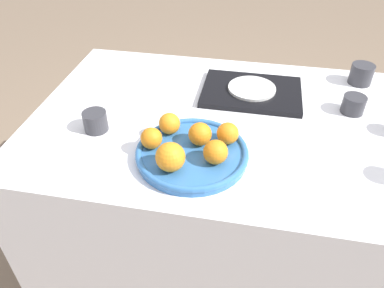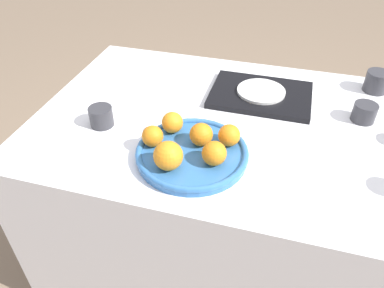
{
  "view_description": "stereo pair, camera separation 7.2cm",
  "coord_description": "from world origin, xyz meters",
  "px_view_note": "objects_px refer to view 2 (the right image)",
  "views": [
    {
      "loc": [
        0.05,
        -1.02,
        1.41
      ],
      "look_at": [
        -0.11,
        -0.22,
        0.75
      ],
      "focal_mm": 35.0,
      "sensor_mm": 36.0,
      "label": 1
    },
    {
      "loc": [
        0.12,
        -1.01,
        1.41
      ],
      "look_at": [
        -0.11,
        -0.22,
        0.75
      ],
      "focal_mm": 35.0,
      "sensor_mm": 36.0,
      "label": 2
    }
  ],
  "objects_px": {
    "orange_5": "(172,122)",
    "side_plate": "(261,91)",
    "cup_1": "(101,116)",
    "orange_2": "(168,156)",
    "orange_0": "(201,134)",
    "orange_3": "(214,153)",
    "serving_tray": "(261,95)",
    "cup_2": "(364,112)",
    "orange_1": "(153,136)",
    "orange_4": "(229,135)",
    "fruit_platter": "(192,153)",
    "cup_0": "(377,82)"
  },
  "relations": [
    {
      "from": "side_plate",
      "to": "orange_5",
      "type": "bearing_deg",
      "value": -126.56
    },
    {
      "from": "orange_0",
      "to": "cup_0",
      "type": "xyz_separation_m",
      "value": [
        0.53,
        0.51,
        -0.02
      ]
    },
    {
      "from": "fruit_platter",
      "to": "side_plate",
      "type": "relative_size",
      "value": 1.9
    },
    {
      "from": "cup_0",
      "to": "cup_1",
      "type": "xyz_separation_m",
      "value": [
        -0.86,
        -0.47,
        -0.01
      ]
    },
    {
      "from": "fruit_platter",
      "to": "cup_1",
      "type": "height_order",
      "value": "cup_1"
    },
    {
      "from": "orange_1",
      "to": "cup_2",
      "type": "bearing_deg",
      "value": 29.0
    },
    {
      "from": "orange_5",
      "to": "side_plate",
      "type": "distance_m",
      "value": 0.39
    },
    {
      "from": "serving_tray",
      "to": "cup_2",
      "type": "xyz_separation_m",
      "value": [
        0.34,
        -0.05,
        0.02
      ]
    },
    {
      "from": "serving_tray",
      "to": "cup_0",
      "type": "distance_m",
      "value": 0.43
    },
    {
      "from": "serving_tray",
      "to": "cup_0",
      "type": "height_order",
      "value": "cup_0"
    },
    {
      "from": "fruit_platter",
      "to": "orange_0",
      "type": "xyz_separation_m",
      "value": [
        0.02,
        0.04,
        0.04
      ]
    },
    {
      "from": "cup_1",
      "to": "orange_2",
      "type": "bearing_deg",
      "value": -29.47
    },
    {
      "from": "serving_tray",
      "to": "cup_1",
      "type": "bearing_deg",
      "value": -146.53
    },
    {
      "from": "serving_tray",
      "to": "side_plate",
      "type": "bearing_deg",
      "value": -90.0
    },
    {
      "from": "orange_1",
      "to": "side_plate",
      "type": "bearing_deg",
      "value": 55.82
    },
    {
      "from": "cup_2",
      "to": "cup_0",
      "type": "bearing_deg",
      "value": 75.34
    },
    {
      "from": "side_plate",
      "to": "cup_1",
      "type": "relative_size",
      "value": 2.26
    },
    {
      "from": "orange_1",
      "to": "fruit_platter",
      "type": "bearing_deg",
      "value": -0.22
    },
    {
      "from": "orange_5",
      "to": "cup_1",
      "type": "height_order",
      "value": "orange_5"
    },
    {
      "from": "cup_2",
      "to": "orange_5",
      "type": "bearing_deg",
      "value": -155.8
    },
    {
      "from": "orange_0",
      "to": "orange_3",
      "type": "distance_m",
      "value": 0.09
    },
    {
      "from": "orange_3",
      "to": "orange_1",
      "type": "bearing_deg",
      "value": 170.94
    },
    {
      "from": "cup_2",
      "to": "orange_2",
      "type": "bearing_deg",
      "value": -141.88
    },
    {
      "from": "cup_2",
      "to": "orange_1",
      "type": "bearing_deg",
      "value": -151.0
    },
    {
      "from": "orange_1",
      "to": "orange_3",
      "type": "height_order",
      "value": "orange_3"
    },
    {
      "from": "orange_5",
      "to": "cup_2",
      "type": "xyz_separation_m",
      "value": [
        0.57,
        0.26,
        -0.02
      ]
    },
    {
      "from": "fruit_platter",
      "to": "cup_2",
      "type": "xyz_separation_m",
      "value": [
        0.49,
        0.33,
        0.01
      ]
    },
    {
      "from": "orange_0",
      "to": "cup_1",
      "type": "relative_size",
      "value": 0.9
    },
    {
      "from": "orange_2",
      "to": "orange_5",
      "type": "bearing_deg",
      "value": 104.44
    },
    {
      "from": "orange_1",
      "to": "serving_tray",
      "type": "distance_m",
      "value": 0.47
    },
    {
      "from": "side_plate",
      "to": "cup_1",
      "type": "distance_m",
      "value": 0.56
    },
    {
      "from": "orange_3",
      "to": "orange_4",
      "type": "bearing_deg",
      "value": 76.32
    },
    {
      "from": "orange_1",
      "to": "orange_0",
      "type": "bearing_deg",
      "value": 17.52
    },
    {
      "from": "orange_0",
      "to": "orange_3",
      "type": "relative_size",
      "value": 1.0
    },
    {
      "from": "serving_tray",
      "to": "cup_1",
      "type": "xyz_separation_m",
      "value": [
        -0.47,
        -0.31,
        0.02
      ]
    },
    {
      "from": "fruit_platter",
      "to": "orange_2",
      "type": "height_order",
      "value": "orange_2"
    },
    {
      "from": "orange_4",
      "to": "serving_tray",
      "type": "bearing_deg",
      "value": 80.95
    },
    {
      "from": "cup_1",
      "to": "cup_2",
      "type": "height_order",
      "value": "cup_1"
    },
    {
      "from": "orange_0",
      "to": "fruit_platter",
      "type": "bearing_deg",
      "value": -109.83
    },
    {
      "from": "serving_tray",
      "to": "cup_1",
      "type": "relative_size",
      "value": 4.67
    },
    {
      "from": "orange_4",
      "to": "cup_1",
      "type": "xyz_separation_m",
      "value": [
        -0.42,
        0.02,
        -0.02
      ]
    },
    {
      "from": "orange_0",
      "to": "orange_5",
      "type": "relative_size",
      "value": 1.05
    },
    {
      "from": "orange_0",
      "to": "serving_tray",
      "type": "height_order",
      "value": "orange_0"
    },
    {
      "from": "orange_5",
      "to": "side_plate",
      "type": "bearing_deg",
      "value": 53.44
    },
    {
      "from": "orange_4",
      "to": "orange_2",
      "type": "bearing_deg",
      "value": -133.63
    },
    {
      "from": "fruit_platter",
      "to": "orange_5",
      "type": "relative_size",
      "value": 4.99
    },
    {
      "from": "orange_2",
      "to": "cup_0",
      "type": "xyz_separation_m",
      "value": [
        0.58,
        0.63,
        -0.02
      ]
    },
    {
      "from": "orange_4",
      "to": "side_plate",
      "type": "distance_m",
      "value": 0.33
    },
    {
      "from": "fruit_platter",
      "to": "orange_0",
      "type": "height_order",
      "value": "orange_0"
    },
    {
      "from": "serving_tray",
      "to": "orange_1",
      "type": "bearing_deg",
      "value": -124.18
    }
  ]
}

